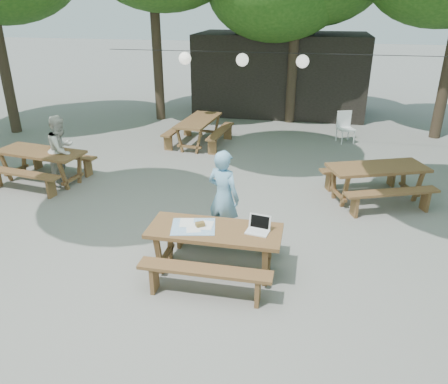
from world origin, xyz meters
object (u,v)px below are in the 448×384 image
second_person (62,150)px  main_picnic_table (215,250)px  picnic_table_nw (42,166)px  woman (224,197)px  plastic_chair (345,134)px

second_person → main_picnic_table: bearing=-122.5°
picnic_table_nw → woman: bearing=-12.9°
main_picnic_table → second_person: (-4.17, 2.86, 0.40)m
picnic_table_nw → second_person: bearing=16.8°
woman → picnic_table_nw: bearing=2.6°
main_picnic_table → picnic_table_nw: size_ratio=0.95×
picnic_table_nw → second_person: second_person is taller
plastic_chair → woman: bearing=-133.0°
woman → second_person: bearing=-0.6°
woman → plastic_chair: woman is taller
plastic_chair → second_person: bearing=-167.8°
picnic_table_nw → second_person: (0.51, 0.08, 0.40)m
main_picnic_table → second_person: bearing=145.5°
second_person → plastic_chair: second_person is taller
woman → plastic_chair: (2.36, 6.36, -0.57)m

